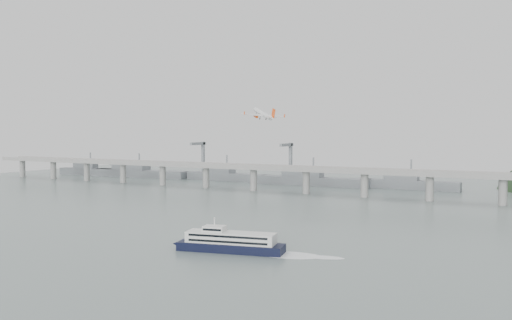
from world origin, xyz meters
The scene contains 5 objects.
ground centered at (0.00, 0.00, 0.00)m, with size 900.00×900.00×0.00m, color slate.
bridge centered at (-1.15, 200.00, 17.65)m, with size 800.00×22.00×23.90m.
distant_fleet centered at (-155.36, 265.08, 6.22)m, with size 453.00×60.90×40.00m.
ferry centered at (25.36, -15.78, 3.97)m, with size 76.96×25.42×14.66m.
airliner centered at (-20.54, 104.15, 63.66)m, with size 28.23×26.92×11.28m.
Camera 1 is at (145.60, -216.96, 52.92)m, focal length 38.00 mm.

